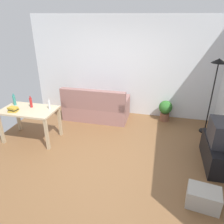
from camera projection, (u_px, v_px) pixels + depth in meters
ground_plane at (102, 154)px, 4.51m from camera, size 5.20×4.40×0.02m
wall_rear at (123, 67)px, 5.89m from camera, size 5.20×0.10×2.70m
couch at (96, 108)px, 5.91m from camera, size 1.74×0.84×0.92m
tv_stand at (217, 153)px, 4.11m from camera, size 0.44×1.10×0.48m
tv at (222, 133)px, 3.91m from camera, size 0.41×0.60×0.44m
torchiere_lamp at (216, 76)px, 4.76m from camera, size 0.32×0.32×1.81m
desk at (29, 114)px, 4.77m from camera, size 1.20×0.71×0.76m
potted_plant at (165, 109)px, 5.79m from camera, size 0.36×0.36×0.57m
storage_box at (203, 198)px, 3.23m from camera, size 0.53×0.41×0.30m
bottle_tall at (14, 100)px, 4.90m from camera, size 0.06×0.06×0.28m
bottle_red at (31, 102)px, 4.78m from camera, size 0.06×0.06×0.27m
bottle_clear at (49, 105)px, 4.71m from camera, size 0.04×0.04×0.23m
book_stack at (13, 109)px, 4.60m from camera, size 0.22×0.21×0.11m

